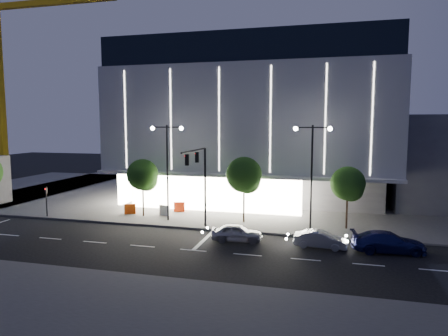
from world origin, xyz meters
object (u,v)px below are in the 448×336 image
at_px(tree_right, 348,185).
at_px(barrier_a, 130,209).
at_px(traffic_mast, 200,173).
at_px(tree_mid, 244,177).
at_px(ped_signal_far, 46,199).
at_px(car_third, 388,242).
at_px(car_lead, 237,233).
at_px(tower_crane, 2,54).
at_px(street_lamp_west, 167,158).
at_px(street_lamp_east, 312,162).
at_px(car_second, 320,239).
at_px(barrier_c, 179,207).
at_px(tree_left, 143,176).
at_px(barrier_b, 164,210).

relative_size(tree_right, barrier_a, 5.01).
relative_size(traffic_mast, tree_mid, 1.15).
height_order(ped_signal_far, barrier_a, ped_signal_far).
bearing_deg(tree_right, car_third, -64.79).
bearing_deg(tree_right, tree_mid, 180.00).
distance_m(tree_mid, car_lead, 6.70).
relative_size(tower_crane, tree_right, 5.81).
relative_size(street_lamp_west, tower_crane, 0.28).
bearing_deg(tower_crane, barrier_a, -31.69).
height_order(street_lamp_west, car_third, street_lamp_west).
relative_size(street_lamp_west, street_lamp_east, 1.00).
distance_m(traffic_mast, street_lamp_west, 4.89).
relative_size(street_lamp_east, car_second, 2.35).
height_order(tree_mid, barrier_a, tree_mid).
bearing_deg(car_second, ped_signal_far, 86.82).
distance_m(traffic_mast, barrier_c, 8.75).
bearing_deg(car_lead, street_lamp_east, -56.09).
bearing_deg(street_lamp_west, ped_signal_far, -172.87).
height_order(tower_crane, tree_right, tower_crane).
xyz_separation_m(traffic_mast, barrier_a, (-8.68, 4.14, -4.38)).
height_order(tower_crane, car_lead, tower_crane).
bearing_deg(tree_left, tower_crane, 149.02).
bearing_deg(ped_signal_far, traffic_mast, -4.15).
height_order(tower_crane, barrier_b, tower_crane).
height_order(ped_signal_far, car_third, ped_signal_far).
xyz_separation_m(tree_mid, car_lead, (0.57, -5.58, -3.66)).
bearing_deg(car_lead, barrier_a, 57.56).
bearing_deg(barrier_c, barrier_a, -168.19).
relative_size(car_second, barrier_b, 3.48).
bearing_deg(tree_left, traffic_mast, -27.84).
height_order(tree_left, barrier_c, tree_left).
distance_m(street_lamp_west, tree_right, 16.19).
height_order(tree_right, car_third, tree_right).
xyz_separation_m(tree_mid, tree_right, (9.00, -0.00, -0.45)).
relative_size(street_lamp_east, barrier_a, 8.18).
xyz_separation_m(car_lead, car_second, (6.30, -0.05, -0.05)).
xyz_separation_m(tree_left, barrier_c, (2.71, 2.58, -3.38)).
distance_m(tree_right, barrier_b, 17.42).
bearing_deg(tree_mid, street_lamp_east, -9.69).
bearing_deg(street_lamp_west, tree_mid, 8.26).
height_order(car_lead, barrier_a, car_lead).
xyz_separation_m(street_lamp_east, tree_left, (-15.97, 1.02, -1.92)).
distance_m(tree_right, barrier_a, 20.97).
height_order(traffic_mast, street_lamp_west, street_lamp_west).
distance_m(traffic_mast, ped_signal_far, 16.35).
xyz_separation_m(traffic_mast, car_third, (14.59, -1.77, -4.29)).
height_order(traffic_mast, barrier_a, traffic_mast).
xyz_separation_m(tree_mid, barrier_c, (-7.29, 2.58, -3.68)).
height_order(street_lamp_east, tower_crane, tower_crane).
bearing_deg(car_third, barrier_b, 66.46).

